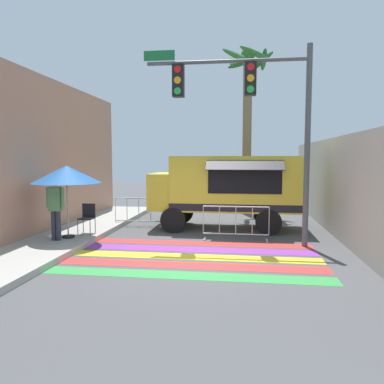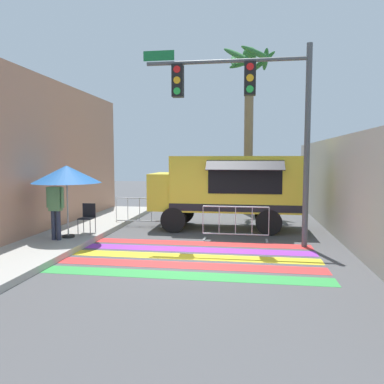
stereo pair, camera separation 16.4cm
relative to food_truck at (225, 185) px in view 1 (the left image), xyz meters
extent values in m
plane|color=#4C4C4F|center=(-0.61, -3.77, -1.54)|extent=(60.00, 60.00, 0.00)
cube|color=#A8A59E|center=(-5.90, -3.77, -1.46)|extent=(4.40, 16.00, 0.16)
cube|color=tan|center=(-5.77, -3.77, 1.01)|extent=(0.25, 16.00, 5.10)
cube|color=#A39E93|center=(3.61, -0.77, 0.04)|extent=(0.20, 16.00, 3.16)
cube|color=green|center=(-0.61, -5.47, -1.54)|extent=(6.40, 0.56, 0.01)
cube|color=red|center=(-0.61, -4.71, -1.54)|extent=(6.40, 0.56, 0.01)
cube|color=yellow|center=(-0.61, -3.95, -1.54)|extent=(6.40, 0.56, 0.01)
cube|color=purple|center=(-0.61, -3.19, -1.54)|extent=(6.40, 0.56, 0.01)
cube|color=red|center=(-0.61, -2.43, -1.54)|extent=(6.40, 0.56, 0.01)
cube|color=yellow|center=(0.41, 0.01, 0.09)|extent=(4.46, 2.03, 1.87)
cube|color=yellow|center=(-1.82, 0.01, -0.22)|extent=(1.57, 1.87, 1.26)
cube|color=#1E232D|center=(-2.56, 0.01, 0.10)|extent=(0.06, 1.62, 0.48)
cube|color=black|center=(0.67, -1.02, 0.23)|extent=(2.36, 0.03, 0.84)
cube|color=black|center=(0.67, -1.23, 0.73)|extent=(2.46, 0.43, 0.31)
cube|color=black|center=(0.41, -1.02, -0.67)|extent=(4.46, 0.01, 0.24)
cylinder|color=black|center=(-1.69, -0.93, -1.12)|extent=(0.85, 0.22, 0.85)
cylinder|color=black|center=(-1.69, 0.94, -1.12)|extent=(0.85, 0.22, 0.85)
cylinder|color=black|center=(1.46, -0.93, -1.12)|extent=(0.85, 0.22, 0.85)
cylinder|color=black|center=(1.46, 0.94, -1.12)|extent=(0.85, 0.22, 0.85)
cylinder|color=#515456|center=(2.37, -2.37, 1.25)|extent=(0.16, 0.16, 5.59)
cylinder|color=#515456|center=(0.11, -2.37, 3.65)|extent=(4.52, 0.11, 0.11)
cube|color=black|center=(0.79, -2.40, 3.14)|extent=(0.32, 0.28, 0.90)
cylinder|color=red|center=(0.79, -2.54, 3.44)|extent=(0.20, 0.02, 0.20)
cylinder|color=#F2A519|center=(0.79, -2.54, 3.14)|extent=(0.20, 0.02, 0.20)
cylinder|color=green|center=(0.79, -2.54, 2.84)|extent=(0.20, 0.02, 0.20)
cube|color=black|center=(-1.25, -2.40, 3.14)|extent=(0.32, 0.28, 0.90)
cylinder|color=red|center=(-1.25, -2.54, 3.44)|extent=(0.20, 0.02, 0.20)
cylinder|color=#F2A519|center=(-1.25, -2.54, 3.14)|extent=(0.20, 0.02, 0.20)
cylinder|color=green|center=(-1.25, -2.54, 2.84)|extent=(0.20, 0.02, 0.20)
cube|color=#197238|center=(-1.80, -2.39, 3.87)|extent=(0.90, 0.02, 0.28)
cylinder|color=black|center=(-4.46, -2.89, -1.35)|extent=(0.36, 0.36, 0.06)
cylinder|color=#B2B2B7|center=(-4.46, -2.89, -0.32)|extent=(0.04, 0.04, 2.12)
cone|color=#1E59A5|center=(-4.46, -2.89, 0.49)|extent=(1.98, 1.98, 0.51)
cylinder|color=#4C4C51|center=(-4.37, -2.44, -1.15)|extent=(0.02, 0.02, 0.45)
cylinder|color=#4C4C51|center=(-3.97, -2.44, -1.15)|extent=(0.02, 0.02, 0.45)
cylinder|color=#4C4C51|center=(-4.37, -2.05, -1.15)|extent=(0.02, 0.02, 0.45)
cylinder|color=#4C4C51|center=(-3.97, -2.05, -1.15)|extent=(0.02, 0.02, 0.45)
cube|color=black|center=(-4.17, -2.25, -0.91)|extent=(0.42, 0.42, 0.03)
cube|color=black|center=(-4.17, -2.05, -0.68)|extent=(0.42, 0.03, 0.43)
cylinder|color=#2D3347|center=(-4.70, -3.28, -0.96)|extent=(0.13, 0.13, 0.84)
cylinder|color=#2D3347|center=(-4.55, -3.28, -0.96)|extent=(0.13, 0.13, 0.84)
cube|color=#598C59|center=(-4.63, -3.28, -0.19)|extent=(0.34, 0.20, 0.68)
cylinder|color=#598C59|center=(-4.85, -3.28, -0.16)|extent=(0.09, 0.09, 0.58)
cylinder|color=#598C59|center=(-4.41, -3.28, -0.16)|extent=(0.09, 0.09, 0.58)
sphere|color=tan|center=(-4.63, -3.28, 0.29)|extent=(0.24, 0.24, 0.24)
cylinder|color=#B7BABF|center=(0.41, -1.84, -0.51)|extent=(1.99, 0.04, 0.04)
cylinder|color=#B7BABF|center=(0.41, -1.84, -1.35)|extent=(1.99, 0.04, 0.04)
cylinder|color=#B7BABF|center=(-0.58, -1.84, -0.93)|extent=(0.02, 0.02, 0.84)
cylinder|color=#B7BABF|center=(-0.08, -1.84, -0.93)|extent=(0.02, 0.02, 0.84)
cylinder|color=#B7BABF|center=(0.41, -1.84, -0.93)|extent=(0.02, 0.02, 0.84)
cylinder|color=#B7BABF|center=(0.91, -1.84, -0.93)|extent=(0.02, 0.02, 0.84)
cylinder|color=#B7BABF|center=(1.41, -1.84, -0.93)|extent=(0.02, 0.02, 0.84)
cube|color=#B7BABF|center=(-0.53, -1.84, -1.53)|extent=(0.06, 0.44, 0.03)
cube|color=#B7BABF|center=(1.36, -1.84, -1.53)|extent=(0.06, 0.44, 0.03)
cylinder|color=#B7BABF|center=(-3.17, 0.09, -0.51)|extent=(1.79, 0.04, 0.04)
cylinder|color=#B7BABF|center=(-3.17, 0.09, -1.35)|extent=(1.79, 0.04, 0.04)
cylinder|color=#B7BABF|center=(-4.06, 0.09, -0.93)|extent=(0.02, 0.02, 0.84)
cylinder|color=#B7BABF|center=(-3.61, 0.09, -0.93)|extent=(0.02, 0.02, 0.84)
cylinder|color=#B7BABF|center=(-3.17, 0.09, -0.93)|extent=(0.02, 0.02, 0.84)
cylinder|color=#B7BABF|center=(-2.72, 0.09, -0.93)|extent=(0.02, 0.02, 0.84)
cylinder|color=#B7BABF|center=(-2.27, 0.09, -0.93)|extent=(0.02, 0.02, 0.84)
cube|color=#B7BABF|center=(-4.01, 0.09, -1.53)|extent=(0.06, 0.44, 0.03)
cube|color=#B7BABF|center=(-2.32, 0.09, -1.53)|extent=(0.06, 0.44, 0.03)
cylinder|color=#7A664C|center=(0.77, 3.71, 1.87)|extent=(0.39, 0.39, 6.83)
sphere|color=#2D6B33|center=(0.77, 3.71, 5.44)|extent=(0.60, 0.60, 0.60)
ellipsoid|color=#2D6B33|center=(1.45, 3.74, 5.20)|extent=(0.30, 1.33, 0.83)
ellipsoid|color=#2D6B33|center=(1.28, 4.36, 5.20)|extent=(1.40, 1.15, 0.96)
ellipsoid|color=#2D6B33|center=(0.51, 4.37, 5.24)|extent=(1.42, 0.74, 0.72)
ellipsoid|color=#2D6B33|center=(0.08, 3.67, 5.18)|extent=(0.31, 1.34, 0.89)
ellipsoid|color=#2D6B33|center=(0.34, 2.96, 5.18)|extent=(1.53, 1.02, 1.06)
ellipsoid|color=#2D6B33|center=(1.10, 3.00, 5.26)|extent=(1.52, 0.87, 0.70)
camera|label=1|loc=(0.61, -13.14, 0.95)|focal=35.00mm
camera|label=2|loc=(0.77, -13.11, 0.95)|focal=35.00mm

